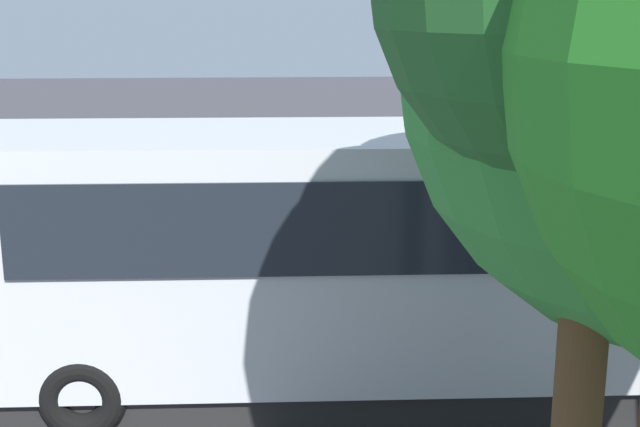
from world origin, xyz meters
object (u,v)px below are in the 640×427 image
object	(u,v)px
spectator_far_left	(454,246)
parked_motorcycle_silver	(271,301)
stunt_motorcycle	(226,204)
traffic_cone	(359,224)
tour_bus	(379,263)
spectator_left	(376,247)
spectator_centre	(292,250)

from	to	relation	value
spectator_far_left	parked_motorcycle_silver	xyz separation A→B (m)	(2.88, 0.98, -0.49)
parked_motorcycle_silver	stunt_motorcycle	world-z (taller)	stunt_motorcycle
spectator_far_left	traffic_cone	size ratio (longest dim) A/B	2.62
tour_bus	traffic_cone	size ratio (longest dim) A/B	15.42
parked_motorcycle_silver	traffic_cone	distance (m)	5.38
tour_bus	traffic_cone	distance (m)	7.17
spectator_left	stunt_motorcycle	size ratio (longest dim) A/B	0.92
spectator_left	spectator_centre	size ratio (longest dim) A/B	0.97
spectator_left	parked_motorcycle_silver	xyz separation A→B (m)	(1.61, 0.77, -0.57)
spectator_centre	parked_motorcycle_silver	world-z (taller)	spectator_centre
spectator_far_left	tour_bus	bearing A→B (deg)	62.01
tour_bus	traffic_cone	bearing A→B (deg)	-94.07
spectator_centre	stunt_motorcycle	size ratio (longest dim) A/B	0.94
traffic_cone	tour_bus	bearing A→B (deg)	85.93
stunt_motorcycle	traffic_cone	size ratio (longest dim) A/B	3.05
spectator_far_left	parked_motorcycle_silver	size ratio (longest dim) A/B	0.81
spectator_left	traffic_cone	xyz separation A→B (m)	(-0.20, -4.29, -0.74)
spectator_left	parked_motorcycle_silver	distance (m)	1.87
spectator_left	traffic_cone	bearing A→B (deg)	-92.70
tour_bus	parked_motorcycle_silver	size ratio (longest dim) A/B	4.75
spectator_centre	traffic_cone	world-z (taller)	spectator_centre
spectator_centre	traffic_cone	bearing A→B (deg)	-108.41
tour_bus	spectator_far_left	size ratio (longest dim) A/B	5.89
stunt_motorcycle	parked_motorcycle_silver	bearing A→B (deg)	99.23
spectator_left	stunt_motorcycle	world-z (taller)	spectator_left
tour_bus	parked_motorcycle_silver	xyz separation A→B (m)	(1.31, -1.97, -1.16)
stunt_motorcycle	traffic_cone	xyz separation A→B (m)	(-2.73, 0.59, -0.31)
spectator_far_left	stunt_motorcycle	world-z (taller)	spectator_far_left
spectator_left	tour_bus	bearing A→B (deg)	83.80
spectator_centre	traffic_cone	xyz separation A→B (m)	(-1.49, -4.49, -0.78)
spectator_far_left	traffic_cone	bearing A→B (deg)	-75.32
tour_bus	spectator_centre	size ratio (longest dim) A/B	5.38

